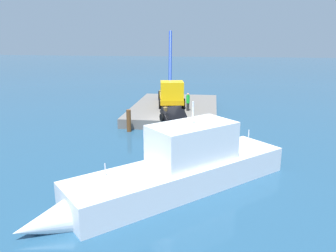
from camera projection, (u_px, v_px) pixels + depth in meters
The scene contains 9 objects.
ground at pixel (166, 130), 29.64m from camera, with size 200.00×200.00×0.00m, color navy.
dock at pixel (175, 109), 35.81m from camera, with size 13.50×8.69×0.87m, color slate.
crane_truck at pixel (171, 92), 35.36m from camera, with size 10.17×3.59×7.68m.
dock_worker at pixel (188, 102), 32.93m from camera, with size 0.34×0.34×1.75m.
salvaged_car at pixel (179, 128), 28.09m from camera, with size 4.03×3.57×3.44m.
moored_yacht at pixel (156, 184), 17.38m from camera, with size 12.58×13.16×5.93m.
piling_near at pixel (129, 121), 28.94m from camera, with size 0.38×0.38×1.92m, color brown.
piling_mid at pixel (165, 120), 28.79m from camera, with size 0.36×0.36×2.18m, color brown.
piling_far at pixel (196, 126), 28.46m from camera, with size 0.43×0.43×1.35m, color brown.
Camera 1 is at (28.23, 3.96, 8.14)m, focal length 36.17 mm.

